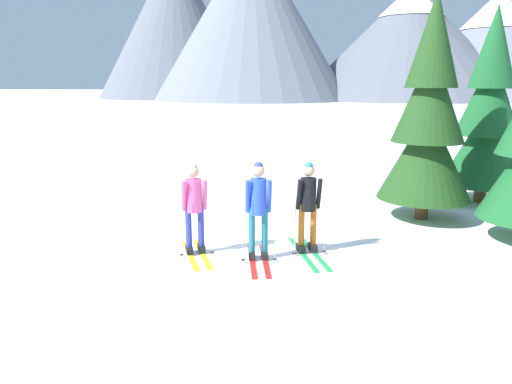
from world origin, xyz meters
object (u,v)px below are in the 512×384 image
at_px(pine_tree_near, 428,119).
at_px(pine_tree_far, 488,115).
at_px(skier_in_blue, 258,205).
at_px(skier_in_pink, 194,206).
at_px(skier_in_black, 308,205).

bearing_deg(pine_tree_near, pine_tree_far, 44.11).
height_order(skier_in_blue, pine_tree_near, pine_tree_near).
bearing_deg(skier_in_pink, pine_tree_near, 31.93).
bearing_deg(skier_in_pink, skier_in_black, 8.22).
bearing_deg(skier_in_blue, skier_in_pink, 172.61).
xyz_separation_m(pine_tree_near, pine_tree_far, (1.82, 1.77, -0.02)).
xyz_separation_m(skier_in_pink, skier_in_blue, (1.14, -0.15, 0.08)).
xyz_separation_m(skier_in_pink, pine_tree_far, (6.33, 4.58, 1.32)).
distance_m(skier_in_pink, pine_tree_near, 5.48).
distance_m(skier_in_black, pine_tree_near, 3.82).
relative_size(skier_in_blue, skier_in_black, 0.94).
bearing_deg(skier_in_blue, pine_tree_near, 41.27).
distance_m(skier_in_pink, pine_tree_far, 7.92).
xyz_separation_m(skier_in_pink, skier_in_black, (1.98, 0.29, -0.00)).
bearing_deg(pine_tree_near, skier_in_black, -135.09).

